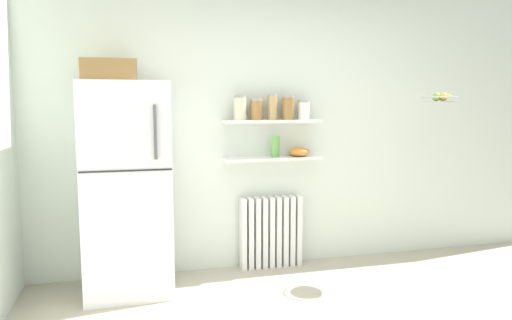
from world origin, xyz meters
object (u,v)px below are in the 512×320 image
Objects in this scene: refrigerator at (127,184)px; hanging_fruit_basket at (440,98)px; storage_jar_3 at (288,108)px; vase at (275,147)px; radiator at (271,232)px; storage_jar_4 at (304,110)px; storage_jar_2 at (272,107)px; storage_jar_0 at (240,108)px; storage_jar_1 at (256,110)px; shelf_bowl at (299,152)px.

refrigerator reaches higher than hanging_fruit_basket.
storage_jar_3 reaches higher than vase.
radiator is 3.75× the size of storage_jar_4.
storage_jar_4 is at bearing -0.00° from vase.
storage_jar_0 is at bearing 180.00° from storage_jar_2.
storage_jar_0 is (-0.30, -0.03, 1.15)m from radiator.
storage_jar_1 is (0.15, 0.00, -0.01)m from storage_jar_0.
storage_jar_4 is 1.20m from hanging_fruit_basket.
radiator is 0.80m from vase.
refrigerator reaches higher than storage_jar_1.
hanging_fruit_basket reaches higher than shelf_bowl.
storage_jar_0 is 0.48m from vase.
storage_jar_0 is at bearing 180.00° from vase.
storage_jar_2 is 1.21× the size of vase.
storage_jar_0 is 1.14× the size of shelf_bowl.
vase is (-0.12, 0.00, -0.35)m from storage_jar_3.
refrigerator is at bearing -170.83° from vase.
storage_jar_3 is (0.15, -0.03, 1.15)m from radiator.
shelf_bowl is (0.41, -0.00, -0.39)m from storage_jar_1.
storage_jar_3 reaches higher than radiator.
refrigerator is at bearing -167.83° from storage_jar_0.
storage_jar_1 reaches higher than vase.
storage_jar_1 is at bearing 0.00° from storage_jar_0.
storage_jar_2 is at bearing 0.00° from storage_jar_0.
hanging_fruit_basket reaches higher than storage_jar_4.
storage_jar_1 is at bearing 10.60° from refrigerator.
storage_jar_1 is (1.13, 0.21, 0.59)m from refrigerator.
storage_jar_4 is (1.58, 0.21, 0.58)m from refrigerator.
vase is at bearing 180.00° from shelf_bowl.
hanging_fruit_basket is (1.70, -0.44, 0.09)m from storage_jar_0.
storage_jar_1 is at bearing 164.06° from hanging_fruit_basket.
storage_jar_4 is (0.30, -0.00, -0.03)m from storage_jar_2.
storage_jar_0 is 0.69m from shelf_bowl.
shelf_bowl is (-0.04, 0.00, -0.38)m from storage_jar_4.
storage_jar_3 is 1.33m from hanging_fruit_basket.
storage_jar_1 is 1.62m from hanging_fruit_basket.
refrigerator is at bearing 175.04° from hanging_fruit_basket.
storage_jar_1 is at bearing 180.00° from storage_jar_4.
storage_jar_0 is 0.95× the size of storage_jar_2.
storage_jar_1 reaches higher than radiator.
storage_jar_0 is (0.98, 0.21, 0.60)m from refrigerator.
hanging_fruit_basket is at bearing -19.47° from storage_jar_3.
storage_jar_0 reaches higher than storage_jar_4.
storage_jar_0 is 1.76m from hanging_fruit_basket.
storage_jar_0 is at bearing -174.26° from radiator.
refrigerator is 1.69m from storage_jar_4.
radiator is at bearing 11.37° from storage_jar_1.
storage_jar_0 reaches higher than storage_jar_1.
vase is 1.51m from hanging_fruit_basket.
hanging_fruit_basket is (2.68, -0.23, 0.69)m from refrigerator.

